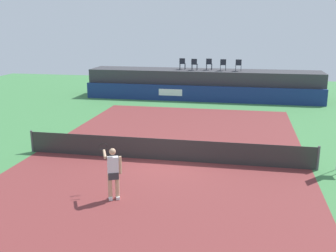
# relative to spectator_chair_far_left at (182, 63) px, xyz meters

# --- Properties ---
(ground_plane) EXTENTS (48.00, 48.00, 0.00)m
(ground_plane) POSITION_rel_spectator_chair_far_left_xyz_m (1.70, -12.30, -2.69)
(ground_plane) COLOR #3D7A42
(court_inner) EXTENTS (12.00, 22.00, 0.00)m
(court_inner) POSITION_rel_spectator_chair_far_left_xyz_m (1.70, -15.30, -2.69)
(court_inner) COLOR maroon
(court_inner) RESTS_ON ground
(sponsor_wall) EXTENTS (18.00, 0.22, 1.20)m
(sponsor_wall) POSITION_rel_spectator_chair_far_left_xyz_m (1.69, -1.80, -2.09)
(sponsor_wall) COLOR navy
(sponsor_wall) RESTS_ON ground
(spectator_platform) EXTENTS (18.00, 2.80, 2.20)m
(spectator_platform) POSITION_rel_spectator_chair_far_left_xyz_m (1.70, 0.00, -1.59)
(spectator_platform) COLOR #38383D
(spectator_platform) RESTS_ON ground
(spectator_chair_far_left) EXTENTS (0.46, 0.46, 0.89)m
(spectator_chair_far_left) POSITION_rel_spectator_chair_far_left_xyz_m (0.00, 0.00, 0.00)
(spectator_chair_far_left) COLOR #1E232D
(spectator_chair_far_left) RESTS_ON spectator_platform
(spectator_chair_left) EXTENTS (0.47, 0.47, 0.89)m
(spectator_chair_left) POSITION_rel_spectator_chair_far_left_xyz_m (1.00, -0.33, 0.00)
(spectator_chair_left) COLOR #1E232D
(spectator_chair_left) RESTS_ON spectator_platform
(spectator_chair_center) EXTENTS (0.45, 0.45, 0.89)m
(spectator_chair_center) POSITION_rel_spectator_chair_far_left_xyz_m (2.10, 0.09, 0.00)
(spectator_chair_center) COLOR #1E232D
(spectator_chair_center) RESTS_ON spectator_platform
(spectator_chair_right) EXTENTS (0.47, 0.47, 0.89)m
(spectator_chair_right) POSITION_rel_spectator_chair_far_left_xyz_m (3.20, -0.27, 0.00)
(spectator_chair_right) COLOR #1E232D
(spectator_chair_right) RESTS_ON spectator_platform
(spectator_chair_far_right) EXTENTS (0.44, 0.44, 0.89)m
(spectator_chair_far_right) POSITION_rel_spectator_chair_far_left_xyz_m (4.37, -0.29, 0.00)
(spectator_chair_far_right) COLOR #1E232D
(spectator_chair_far_right) RESTS_ON spectator_platform
(tennis_net) EXTENTS (12.40, 0.02, 0.95)m
(tennis_net) POSITION_rel_spectator_chair_far_left_xyz_m (1.70, -15.30, -2.22)
(tennis_net) COLOR #2D2D2D
(tennis_net) RESTS_ON ground
(net_post_near) EXTENTS (0.10, 0.10, 1.00)m
(net_post_near) POSITION_rel_spectator_chair_far_left_xyz_m (-4.50, -15.30, -2.19)
(net_post_near) COLOR #4C4C51
(net_post_near) RESTS_ON ground
(net_post_far) EXTENTS (0.10, 0.10, 1.00)m
(net_post_far) POSITION_rel_spectator_chair_far_left_xyz_m (7.90, -15.30, -2.19)
(net_post_far) COLOR #4C4C51
(net_post_far) RESTS_ON ground
(tennis_player) EXTENTS (1.02, 1.07, 1.77)m
(tennis_player) POSITION_rel_spectator_chair_far_left_xyz_m (0.77, -19.41, -1.73)
(tennis_player) COLOR white
(tennis_player) RESTS_ON court_inner
(tennis_ball) EXTENTS (0.07, 0.07, 0.07)m
(tennis_ball) POSITION_rel_spectator_chair_far_left_xyz_m (-2.70, -15.19, -2.66)
(tennis_ball) COLOR #D8EA33
(tennis_ball) RESTS_ON court_inner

